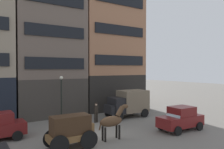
{
  "coord_description": "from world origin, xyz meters",
  "views": [
    {
      "loc": [
        -7.55,
        -13.77,
        4.75
      ],
      "look_at": [
        2.71,
        1.91,
        4.28
      ],
      "focal_mm": 35.04,
      "sensor_mm": 36.0,
      "label": 1
    }
  ],
  "objects_px": {
    "delivery_truck_near": "(128,103)",
    "pedestrian_officer": "(96,112)",
    "draft_horse": "(112,121)",
    "streetlamp_curbside": "(61,92)",
    "sedan_parked_curb": "(181,118)",
    "cargo_wagon": "(71,129)"
  },
  "relations": [
    {
      "from": "delivery_truck_near",
      "to": "pedestrian_officer",
      "type": "height_order",
      "value": "delivery_truck_near"
    },
    {
      "from": "draft_horse",
      "to": "streetlamp_curbside",
      "type": "relative_size",
      "value": 0.57
    },
    {
      "from": "draft_horse",
      "to": "sedan_parked_curb",
      "type": "xyz_separation_m",
      "value": [
        5.67,
        -1.02,
        -0.36
      ]
    },
    {
      "from": "draft_horse",
      "to": "pedestrian_officer",
      "type": "relative_size",
      "value": 1.31
    },
    {
      "from": "cargo_wagon",
      "to": "streetlamp_curbside",
      "type": "height_order",
      "value": "streetlamp_curbside"
    },
    {
      "from": "cargo_wagon",
      "to": "pedestrian_officer",
      "type": "xyz_separation_m",
      "value": [
        4.31,
        4.71,
        -0.17
      ]
    },
    {
      "from": "cargo_wagon",
      "to": "draft_horse",
      "type": "xyz_separation_m",
      "value": [
        2.95,
        -0.0,
        0.12
      ]
    },
    {
      "from": "pedestrian_officer",
      "to": "streetlamp_curbside",
      "type": "xyz_separation_m",
      "value": [
        -2.35,
        2.29,
        1.69
      ]
    },
    {
      "from": "streetlamp_curbside",
      "to": "pedestrian_officer",
      "type": "bearing_deg",
      "value": -44.21
    },
    {
      "from": "delivery_truck_near",
      "to": "pedestrian_officer",
      "type": "xyz_separation_m",
      "value": [
        -3.74,
        -0.23,
        -0.44
      ]
    },
    {
      "from": "cargo_wagon",
      "to": "streetlamp_curbside",
      "type": "distance_m",
      "value": 7.43
    },
    {
      "from": "pedestrian_officer",
      "to": "streetlamp_curbside",
      "type": "bearing_deg",
      "value": 135.79
    },
    {
      "from": "delivery_truck_near",
      "to": "streetlamp_curbside",
      "type": "bearing_deg",
      "value": 161.28
    },
    {
      "from": "cargo_wagon",
      "to": "pedestrian_officer",
      "type": "height_order",
      "value": "cargo_wagon"
    },
    {
      "from": "draft_horse",
      "to": "streetlamp_curbside",
      "type": "bearing_deg",
      "value": 98.05
    },
    {
      "from": "delivery_truck_near",
      "to": "streetlamp_curbside",
      "type": "distance_m",
      "value": 6.55
    },
    {
      "from": "sedan_parked_curb",
      "to": "pedestrian_officer",
      "type": "relative_size",
      "value": 2.09
    },
    {
      "from": "cargo_wagon",
      "to": "sedan_parked_curb",
      "type": "height_order",
      "value": "cargo_wagon"
    },
    {
      "from": "draft_horse",
      "to": "delivery_truck_near",
      "type": "height_order",
      "value": "delivery_truck_near"
    },
    {
      "from": "pedestrian_officer",
      "to": "streetlamp_curbside",
      "type": "distance_m",
      "value": 3.69
    },
    {
      "from": "delivery_truck_near",
      "to": "pedestrian_officer",
      "type": "bearing_deg",
      "value": -176.54
    },
    {
      "from": "draft_horse",
      "to": "streetlamp_curbside",
      "type": "height_order",
      "value": "streetlamp_curbside"
    }
  ]
}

